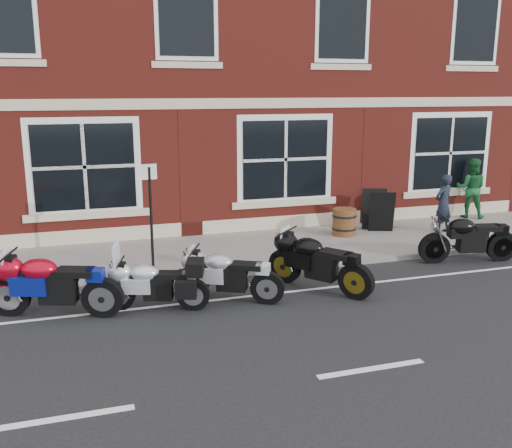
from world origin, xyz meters
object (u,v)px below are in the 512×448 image
Objects in this scene: moto_touring_silver at (152,282)px; moto_naked_black at (466,237)px; pedestrian_right at (471,188)px; parking_sign at (151,209)px; a_board_sign at (378,210)px; moto_sport_black at (318,260)px; barrel_planter at (344,222)px; moto_sport_red at (53,282)px; moto_sport_silver at (227,273)px; pedestrian_left at (443,204)px.

moto_naked_black is at bearing -65.97° from moto_touring_silver.
pedestrian_right reaches higher than moto_touring_silver.
a_board_sign is at bearing 7.22° from parking_sign.
moto_naked_black is at bearing -25.51° from moto_sport_black.
barrel_planter is 5.28m from parking_sign.
pedestrian_right is 0.79× the size of parking_sign.
moto_naked_black is 6.86m from parking_sign.
moto_sport_red is at bearing -144.82° from parking_sign.
pedestrian_right is at bearing -35.39° from moto_sport_silver.
moto_sport_black is 1.26× the size of pedestrian_left.
a_board_sign is at bearing 46.99° from pedestrian_right.
moto_sport_red is at bearing 114.62° from moto_sport_silver.
pedestrian_left is at bearing -5.26° from moto_sport_black.
moto_touring_silver is 6.23m from barrel_planter.
moto_naked_black is 2.81m from a_board_sign.
parking_sign reaches higher than barrel_planter.
moto_touring_silver is 1.34m from moto_sport_silver.
pedestrian_left is (7.80, 2.81, 0.38)m from moto_touring_silver.
moto_naked_black is (3.84, 0.68, -0.00)m from moto_sport_black.
pedestrian_left is 2.24m from pedestrian_right.
barrel_planter is at bearing 8.26° from parking_sign.
moto_sport_red reaches higher than moto_sport_black.
moto_sport_red is 1.01× the size of parking_sign.
pedestrian_right is at bearing -161.68° from pedestrian_left.
moto_naked_black is 4.29m from pedestrian_right.
a_board_sign is 0.50× the size of parking_sign.
moto_sport_red is 1.15× the size of moto_sport_black.
parking_sign is (-6.06, -1.56, 0.72)m from a_board_sign.
moto_touring_silver is 1.19× the size of pedestrian_left.
moto_sport_black is at bearing 68.40° from pedestrian_right.
barrel_planter is 0.31× the size of parking_sign.
pedestrian_right is (2.66, 3.34, 0.40)m from moto_naked_black.
pedestrian_left is at bearing -52.41° from moto_touring_silver.
moto_touring_silver is 2.65× the size of barrel_planter.
moto_sport_silver is 2.36m from parking_sign.
moto_sport_black is 1.05× the size of moto_sport_silver.
pedestrian_right is at bearing 10.09° from barrel_planter.
moto_touring_silver is 10.48m from pedestrian_right.
moto_touring_silver is 0.99× the size of moto_sport_silver.
moto_sport_black is 1.80m from moto_sport_silver.
a_board_sign is (3.18, 3.41, 0.08)m from moto_sport_black.
moto_sport_black reaches higher than moto_sport_silver.
pedestrian_left reaches higher than moto_sport_silver.
moto_naked_black reaches higher than moto_sport_silver.
moto_sport_silver is at bearing 146.52° from moto_sport_black.
pedestrian_right reaches higher than barrel_planter.
parking_sign is at bearing 49.69° from pedestrian_right.
pedestrian_right reaches higher than moto_sport_black.
barrel_planter is at bearing -21.49° from moto_sport_silver.
moto_touring_silver is 2.14m from parking_sign.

